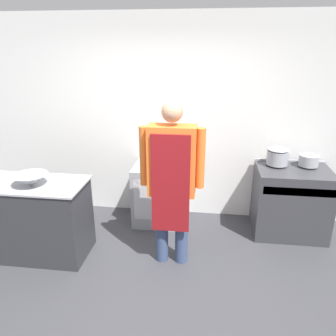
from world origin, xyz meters
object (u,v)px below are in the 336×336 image
(sauce_pot, at_px, (309,160))
(stock_pot, at_px, (278,156))
(person_cook, at_px, (172,176))
(stove, at_px, (290,201))
(mixing_bowl, at_px, (31,180))
(fridge_unit, at_px, (157,194))

(sauce_pot, bearing_deg, stock_pot, -180.00)
(person_cook, relative_size, stock_pot, 6.81)
(stove, xyz_separation_m, sauce_pot, (0.18, 0.11, 0.52))
(stove, distance_m, stock_pot, 0.61)
(stock_pot, height_order, sauce_pot, stock_pot)
(sauce_pot, bearing_deg, mixing_bowl, -161.71)
(stove, height_order, fridge_unit, stove)
(stock_pot, xyz_separation_m, sauce_pot, (0.38, 0.00, -0.04))
(stove, distance_m, sauce_pot, 0.56)
(stove, height_order, person_cook, person_cook)
(fridge_unit, bearing_deg, mixing_bowl, -140.88)
(sauce_pot, bearing_deg, person_cook, -150.22)
(stove, bearing_deg, fridge_unit, 177.76)
(mixing_bowl, bearing_deg, sauce_pot, 18.29)
(fridge_unit, bearing_deg, stock_pot, 1.76)
(fridge_unit, relative_size, sauce_pot, 3.45)
(person_cook, height_order, mixing_bowl, person_cook)
(person_cook, distance_m, mixing_bowl, 1.50)
(stock_pot, bearing_deg, sauce_pot, 0.00)
(fridge_unit, height_order, person_cook, person_cook)
(fridge_unit, relative_size, mixing_bowl, 2.19)
(fridge_unit, height_order, sauce_pot, sauce_pot)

